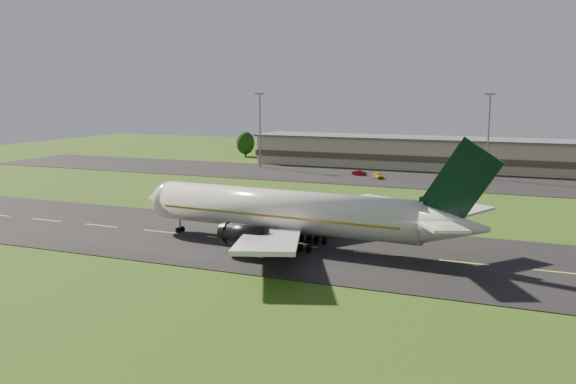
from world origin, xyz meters
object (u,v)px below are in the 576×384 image
at_px(terminal, 500,156).
at_px(service_vehicle_b, 359,173).
at_px(airliner, 290,212).
at_px(light_mast_west, 260,121).
at_px(service_vehicle_a, 378,175).
at_px(light_mast_centre, 489,126).

height_order(terminal, service_vehicle_b, terminal).
xyz_separation_m(airliner, light_mast_west, (-43.00, 80.05, 8.08)).
relative_size(light_mast_west, service_vehicle_b, 5.52).
height_order(light_mast_west, service_vehicle_a, light_mast_west).
height_order(airliner, service_vehicle_a, airliner).
height_order(airliner, service_vehicle_b, airliner).
bearing_deg(light_mast_west, light_mast_centre, 0.00).
height_order(light_mast_centre, service_vehicle_a, light_mast_centre).
height_order(terminal, light_mast_west, light_mast_west).
bearing_deg(terminal, service_vehicle_a, -134.18).
relative_size(airliner, service_vehicle_a, 12.43).
bearing_deg(airliner, service_vehicle_a, 99.19).
relative_size(light_mast_west, light_mast_centre, 1.00).
xyz_separation_m(airliner, light_mast_centre, (17.00, 80.05, 8.08)).
relative_size(airliner, service_vehicle_b, 13.91).
distance_m(terminal, light_mast_centre, 18.45).
distance_m(terminal, light_mast_west, 64.10).
height_order(terminal, light_mast_centre, light_mast_centre).
bearing_deg(light_mast_west, service_vehicle_b, -11.50).
bearing_deg(light_mast_west, terminal, 14.76).
bearing_deg(light_mast_west, airliner, -61.76).
distance_m(light_mast_west, light_mast_centre, 60.00).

